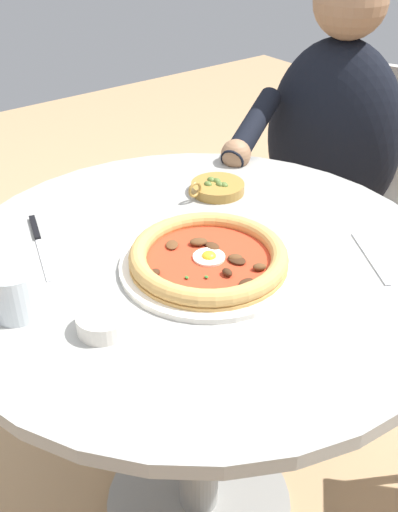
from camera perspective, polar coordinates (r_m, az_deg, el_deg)
ground_plane at (r=1.57m, az=-0.02°, el=-23.07°), size 6.00×6.00×0.02m
dining_table at (r=1.14m, az=-0.03°, el=-7.13°), size 0.89×0.89×0.73m
pizza_on_plate at (r=0.99m, az=0.93°, el=-0.26°), size 0.30×0.30×0.04m
water_glass at (r=0.93m, az=-17.37°, el=-3.56°), size 0.08×0.08×0.08m
steak_knife at (r=1.12m, az=-15.42°, el=1.78°), size 0.22×0.07×0.01m
ramekin_capers at (r=0.87m, az=-9.29°, el=-6.27°), size 0.08×0.08×0.03m
olive_pan at (r=1.24m, az=1.76°, el=6.68°), size 0.11×0.14×0.04m
fork_utensil at (r=1.07m, az=16.27°, el=-0.18°), size 0.15×0.09×0.00m
diner_person at (r=1.70m, az=11.91°, el=4.59°), size 0.42×0.57×1.13m
cafe_chair_diner at (r=1.82m, az=13.57°, el=6.61°), size 0.51×0.51×0.85m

